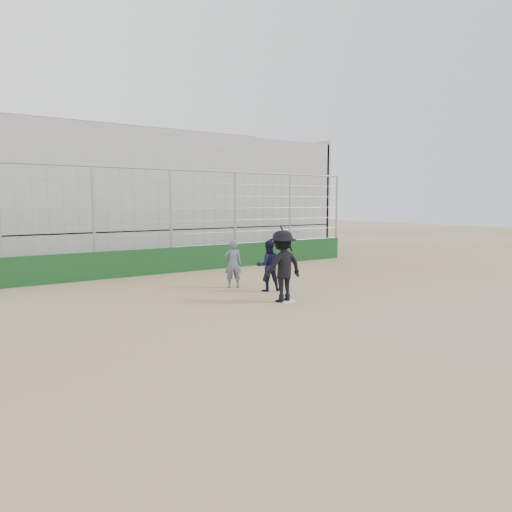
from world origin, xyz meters
TOP-DOWN VIEW (x-y plane):
  - ground at (0.00, 0.00)m, footprint 90.00×90.00m
  - home_plate at (0.00, 0.00)m, footprint 0.44×0.44m
  - backstop at (0.00, 7.00)m, footprint 18.10×0.25m
  - bleachers at (0.00, 11.95)m, footprint 20.25×6.70m
  - batter_at_plate at (-0.09, 0.04)m, footprint 1.30×0.82m
  - catcher_crouched at (0.57, 1.54)m, footprint 0.92×0.82m
  - umpire at (0.05, 2.73)m, footprint 0.66×0.55m

SIDE VIEW (x-z plane):
  - ground at x=0.00m, z-range 0.00..0.00m
  - home_plate at x=0.00m, z-range 0.00..0.02m
  - catcher_crouched at x=0.57m, z-range 0.00..1.08m
  - umpire at x=0.05m, z-range 0.00..1.39m
  - backstop at x=0.00m, z-range -1.06..2.98m
  - batter_at_plate at x=-0.09m, z-range -0.06..2.05m
  - bleachers at x=0.00m, z-range -0.57..6.41m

